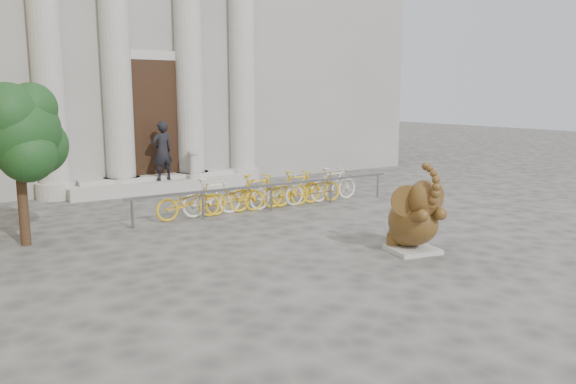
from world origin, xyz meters
TOP-DOWN VIEW (x-y plane):
  - ground at (0.00, 0.00)m, footprint 80.00×80.00m
  - classical_building at (0.00, 14.93)m, footprint 22.00×10.70m
  - entrance_steps at (0.00, 9.40)m, footprint 6.00×1.20m
  - elephant_statue at (1.66, -0.25)m, footprint 1.21×1.42m
  - bike_rack at (1.35, 5.02)m, footprint 8.00×0.53m
  - tree at (-4.74, 4.50)m, footprint 1.93×1.76m
  - pedestrian at (-0.01, 9.29)m, footprint 0.77×0.58m
  - balustrade_post at (0.97, 9.10)m, footprint 0.37×0.37m

SIDE VIEW (x-z plane):
  - ground at x=0.00m, z-range 0.00..0.00m
  - entrance_steps at x=0.00m, z-range 0.00..0.36m
  - bike_rack at x=1.35m, z-range 0.00..1.00m
  - elephant_statue at x=1.66m, z-range -0.25..1.58m
  - balustrade_post at x=0.97m, z-range 0.32..1.24m
  - pedestrian at x=-0.01m, z-range 0.36..2.27m
  - tree at x=-4.74m, z-range 0.66..4.01m
  - classical_building at x=0.00m, z-range -0.02..11.98m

